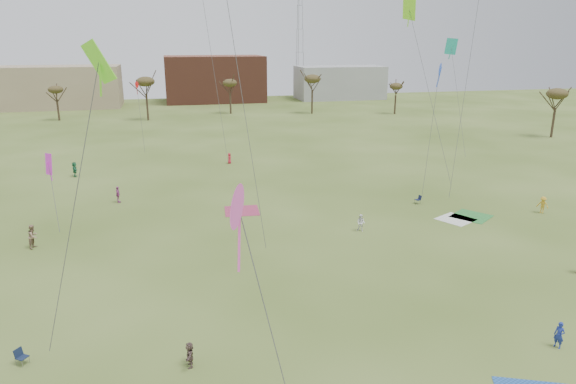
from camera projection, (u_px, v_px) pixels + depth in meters
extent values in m
plane|color=#3E551A|center=(339.00, 351.00, 27.70)|extent=(260.00, 260.00, 0.00)
imported|color=navy|center=(559.00, 335.00, 27.86)|extent=(0.55, 0.65, 1.51)
imported|color=#967760|center=(33.00, 236.00, 41.26)|extent=(1.00, 1.13, 1.95)
imported|color=brown|center=(190.00, 355.00, 26.25)|extent=(0.47, 1.29, 1.37)
imported|color=gold|center=(543.00, 205.00, 49.63)|extent=(1.15, 1.20, 1.64)
imported|color=#A6458A|center=(118.00, 195.00, 52.81)|extent=(0.57, 1.05, 1.70)
imported|color=white|center=(361.00, 223.00, 44.92)|extent=(0.93, 0.91, 1.51)
imported|color=#246E48|center=(75.00, 169.00, 62.86)|extent=(0.84, 1.76, 1.82)
imported|color=red|center=(229.00, 158.00, 69.61)|extent=(0.72, 0.83, 1.43)
cube|color=white|center=(456.00, 219.00, 48.04)|extent=(3.92, 3.92, 0.03)
cube|color=#A33255|center=(242.00, 211.00, 50.42)|extent=(3.55, 3.55, 0.03)
cube|color=#308437|center=(471.00, 216.00, 48.87)|extent=(4.44, 4.44, 0.03)
cube|color=#141F38|center=(22.00, 357.00, 26.48)|extent=(0.70, 0.70, 0.04)
cube|color=#141F38|center=(18.00, 352.00, 26.50)|extent=(0.40, 0.48, 0.44)
cube|color=#141938|center=(418.00, 200.00, 52.55)|extent=(0.55, 0.55, 0.04)
cube|color=#141938|center=(420.00, 197.00, 52.55)|extent=(0.18, 0.51, 0.44)
cube|color=#D125C7|center=(49.00, 164.00, 43.55)|extent=(0.93, 0.93, 1.82)
cube|color=#D125C7|center=(50.00, 171.00, 43.73)|extent=(0.08, 0.08, 1.64)
cylinder|color=#4C4C51|center=(54.00, 198.00, 42.94)|extent=(0.84, 3.07, 5.12)
cone|color=red|center=(137.00, 85.00, 70.53)|extent=(0.90, 0.07, 0.90)
cube|color=red|center=(137.00, 89.00, 70.69)|extent=(0.08, 0.08, 1.48)
cylinder|color=#4C4C51|center=(141.00, 119.00, 71.34)|extent=(0.48, 1.25, 9.30)
cylinder|color=#4C4C51|center=(466.00, 87.00, 49.80)|extent=(2.65, 2.06, 21.72)
cube|color=#83E025|center=(409.00, 9.00, 55.33)|extent=(1.15, 1.15, 2.27)
cube|color=#83E025|center=(409.00, 17.00, 55.55)|extent=(0.08, 0.08, 2.04)
cylinder|color=#4C4C51|center=(430.00, 98.00, 55.63)|extent=(3.54, 5.80, 18.37)
cylinder|color=#4C4C51|center=(240.00, 84.00, 36.00)|extent=(3.14, 1.47, 24.43)
cylinder|color=#4C4C51|center=(213.00, 65.00, 63.96)|extent=(2.74, 2.00, 24.33)
cube|color=#178B73|center=(451.00, 46.00, 70.75)|extent=(1.09, 1.09, 2.15)
cube|color=#178B73|center=(451.00, 52.00, 70.96)|extent=(0.08, 0.08, 1.93)
cylinder|color=#4C4C51|center=(458.00, 101.00, 70.20)|extent=(0.35, 5.64, 14.35)
cube|color=#71E328|center=(99.00, 62.00, 22.38)|extent=(0.95, 0.95, 1.87)
cube|color=#71E328|center=(100.00, 77.00, 22.57)|extent=(0.08, 0.08, 1.68)
cylinder|color=#4C4C51|center=(72.00, 218.00, 24.29)|extent=(3.91, 0.71, 14.29)
cone|color=blue|center=(440.00, 69.00, 49.65)|extent=(1.19, 0.09, 1.19)
cube|color=blue|center=(439.00, 77.00, 49.87)|extent=(0.08, 0.08, 1.95)
cylinder|color=#4C4C51|center=(431.00, 135.00, 50.61)|extent=(1.64, 1.44, 12.50)
cone|color=#EB4AB5|center=(238.00, 207.00, 17.15)|extent=(1.59, 0.12, 1.59)
cube|color=#EB4AB5|center=(239.00, 235.00, 17.44)|extent=(0.08, 0.08, 2.60)
cylinder|color=#4C4C51|center=(273.00, 338.00, 18.46)|extent=(2.17, 0.74, 9.87)
cylinder|color=#3A2B1E|center=(58.00, 110.00, 106.33)|extent=(0.40, 0.40, 4.32)
ellipsoid|color=#473D1E|center=(56.00, 90.00, 105.15)|extent=(3.02, 3.02, 1.58)
cylinder|color=#3A2B1E|center=(147.00, 107.00, 106.41)|extent=(0.40, 0.40, 5.40)
ellipsoid|color=#473D1E|center=(145.00, 82.00, 104.93)|extent=(3.78, 3.78, 1.98)
cylinder|color=#3A2B1E|center=(230.00, 103.00, 116.08)|extent=(0.40, 0.40, 4.68)
ellipsoid|color=#473D1E|center=(230.00, 83.00, 114.79)|extent=(3.28, 3.28, 1.72)
cylinder|color=#3A2B1E|center=(312.00, 102.00, 116.22)|extent=(0.40, 0.40, 5.28)
ellipsoid|color=#473D1E|center=(312.00, 79.00, 114.77)|extent=(3.70, 3.70, 1.94)
cylinder|color=#3A2B1E|center=(395.00, 105.00, 115.67)|extent=(0.40, 0.40, 4.20)
ellipsoid|color=#473D1E|center=(396.00, 86.00, 114.52)|extent=(2.94, 2.94, 1.54)
cylinder|color=#3A2B1E|center=(553.00, 123.00, 87.84)|extent=(0.40, 0.40, 5.04)
ellipsoid|color=#473D1E|center=(557.00, 94.00, 86.46)|extent=(3.53, 3.53, 1.85)
cube|color=#937F60|center=(52.00, 87.00, 125.89)|extent=(32.00, 14.00, 10.00)
cube|color=brown|center=(214.00, 79.00, 139.08)|extent=(26.00, 16.00, 12.00)
cube|color=gray|center=(340.00, 83.00, 145.34)|extent=(24.00, 12.00, 9.00)
cylinder|color=#9EA3A8|center=(303.00, 29.00, 145.75)|extent=(0.16, 0.16, 38.00)
cylinder|color=#9EA3A8|center=(297.00, 29.00, 146.18)|extent=(0.16, 0.16, 38.00)
cylinder|color=#9EA3A8|center=(299.00, 29.00, 144.73)|extent=(0.16, 0.16, 38.00)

